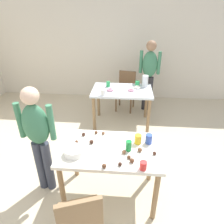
{
  "coord_description": "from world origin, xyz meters",
  "views": [
    {
      "loc": [
        0.26,
        -1.92,
        2.23
      ],
      "look_at": [
        0.06,
        0.55,
        0.9
      ],
      "focal_mm": 32.82,
      "sensor_mm": 36.0,
      "label": 1
    }
  ],
  "objects": [
    {
      "name": "cup_near_2",
      "position": [
        0.53,
        0.09,
        0.81
      ],
      "size": [
        0.08,
        0.08,
        0.12
      ],
      "primitive_type": "cylinder",
      "color": "#3351B2",
      "rests_on": "dining_table_near"
    },
    {
      "name": "cake_ball_9",
      "position": [
        0.05,
        -0.37,
        0.77
      ],
      "size": [
        0.05,
        0.05,
        0.05
      ],
      "primitive_type": "sphere",
      "color": "brown",
      "rests_on": "dining_table_near"
    },
    {
      "name": "cake_ball_11",
      "position": [
        0.33,
        -0.27,
        0.77
      ],
      "size": [
        0.05,
        0.05,
        0.05
      ],
      "primitive_type": "sphere",
      "color": "brown",
      "rests_on": "dining_table_near"
    },
    {
      "name": "cake_ball_7",
      "position": [
        0.58,
        -0.12,
        0.77
      ],
      "size": [
        0.04,
        0.04,
        0.04
      ],
      "primitive_type": "sphere",
      "color": "#3D2319",
      "rests_on": "dining_table_near"
    },
    {
      "name": "fork_near",
      "position": [
        0.1,
        0.16,
        0.75
      ],
      "size": [
        0.17,
        0.02,
        0.01
      ],
      "primitive_type": "cube",
      "color": "silver",
      "rests_on": "dining_table_near"
    },
    {
      "name": "mixing_bowl",
      "position": [
        -0.3,
        -0.18,
        0.79
      ],
      "size": [
        0.22,
        0.22,
        0.07
      ],
      "primitive_type": "cylinder",
      "color": "white",
      "rests_on": "dining_table_near"
    },
    {
      "name": "cup_near_1",
      "position": [
        0.4,
        0.07,
        0.81
      ],
      "size": [
        0.08,
        0.08,
        0.12
      ],
      "primitive_type": "cylinder",
      "color": "yellow",
      "rests_on": "dining_table_near"
    },
    {
      "name": "cup_near_0",
      "position": [
        0.44,
        -0.35,
        0.8
      ],
      "size": [
        0.07,
        0.07,
        0.09
      ],
      "primitive_type": "cylinder",
      "color": "red",
      "rests_on": "dining_table_near"
    },
    {
      "name": "cup_far_0",
      "position": [
        0.45,
        1.98,
        0.8
      ],
      "size": [
        0.08,
        0.08,
        0.1
      ],
      "primitive_type": "cylinder",
      "color": "green",
      "rests_on": "dining_table_far"
    },
    {
      "name": "cake_ball_4",
      "position": [
        -0.27,
        0.17,
        0.77
      ],
      "size": [
        0.04,
        0.04,
        0.04
      ],
      "primitive_type": "sphere",
      "color": "#3D2319",
      "rests_on": "dining_table_near"
    },
    {
      "name": "cake_ball_8",
      "position": [
        0.25,
        -0.13,
        0.77
      ],
      "size": [
        0.05,
        0.05,
        0.05
      ],
      "primitive_type": "sphere",
      "color": "brown",
      "rests_on": "dining_table_near"
    },
    {
      "name": "donut_far_1",
      "position": [
        0.32,
        1.7,
        0.77
      ],
      "size": [
        0.12,
        0.12,
        0.04
      ],
      "primitive_type": "torus",
      "color": "pink",
      "rests_on": "dining_table_far"
    },
    {
      "name": "cup_far_2",
      "position": [
        -0.13,
        1.9,
        0.8
      ],
      "size": [
        0.08,
        0.08,
        0.1
      ],
      "primitive_type": "cylinder",
      "color": "green",
      "rests_on": "dining_table_far"
    },
    {
      "name": "cake_ball_10",
      "position": [
        0.3,
        -0.21,
        0.77
      ],
      "size": [
        0.04,
        0.04,
        0.04
      ],
      "primitive_type": "sphere",
      "color": "brown",
      "rests_on": "dining_table_near"
    },
    {
      "name": "donut_far_2",
      "position": [
        0.45,
        1.85,
        0.77
      ],
      "size": [
        0.13,
        0.13,
        0.04
      ],
      "primitive_type": "torus",
      "color": "white",
      "rests_on": "dining_table_far"
    },
    {
      "name": "cake_ball_1",
      "position": [
        -0.03,
        0.22,
        0.77
      ],
      "size": [
        0.04,
        0.04,
        0.04
      ],
      "primitive_type": "sphere",
      "color": "brown",
      "rests_on": "dining_table_near"
    },
    {
      "name": "chair_near_table",
      "position": [
        -0.12,
        -0.78,
        0.5
      ],
      "size": [
        0.51,
        0.51,
        0.87
      ],
      "color": "olive",
      "rests_on": "ground_plane"
    },
    {
      "name": "cake_ball_6",
      "position": [
        -0.12,
        0.23,
        0.77
      ],
      "size": [
        0.04,
        0.04,
        0.04
      ],
      "primitive_type": "sphere",
      "color": "brown",
      "rests_on": "dining_table_near"
    },
    {
      "name": "cake_ball_3",
      "position": [
        -0.32,
        0.02,
        0.77
      ],
      "size": [
        0.04,
        0.04,
        0.04
      ],
      "primitive_type": "sphere",
      "color": "brown",
      "rests_on": "dining_table_near"
    },
    {
      "name": "person_girl_near",
      "position": [
        -0.78,
        0.0,
        0.87
      ],
      "size": [
        0.45,
        0.22,
        1.45
      ],
      "color": "#383D4C",
      "rests_on": "ground_plane"
    },
    {
      "name": "pitcher_far",
      "position": [
        0.6,
        1.98,
        0.86
      ],
      "size": [
        0.12,
        0.12,
        0.22
      ],
      "primitive_type": "cylinder",
      "color": "white",
      "rests_on": "dining_table_far"
    },
    {
      "name": "donut_far_0",
      "position": [
        -0.07,
        1.68,
        0.77
      ],
      "size": [
        0.13,
        0.13,
        0.04
      ],
      "primitive_type": "torus",
      "color": "pink",
      "rests_on": "dining_table_far"
    },
    {
      "name": "cup_far_1",
      "position": [
        -0.18,
        1.47,
        0.8
      ],
      "size": [
        0.08,
        0.08,
        0.11
      ],
      "primitive_type": "cylinder",
      "color": "white",
      "rests_on": "dining_table_far"
    },
    {
      "name": "cake_ball_2",
      "position": [
        0.21,
        -0.32,
        0.77
      ],
      "size": [
        0.04,
        0.04,
        0.04
      ],
      "primitive_type": "sphere",
      "color": "#3D2319",
      "rests_on": "dining_table_near"
    },
    {
      "name": "cake_ball_5",
      "position": [
        0.42,
        -0.08,
        0.78
      ],
      "size": [
        0.05,
        0.05,
        0.05
      ],
      "primitive_type": "sphere",
      "color": "brown",
      "rests_on": "dining_table_near"
    },
    {
      "name": "ground_plane",
      "position": [
        0.0,
        0.0,
        0.0
      ],
      "size": [
        6.4,
        6.4,
        0.0
      ],
      "primitive_type": "plane",
      "color": "beige"
    },
    {
      "name": "soda_can",
      "position": [
        0.29,
        -0.07,
        0.81
      ],
      "size": [
        0.07,
        0.07,
        0.12
      ],
      "primitive_type": "cylinder",
      "color": "#198438",
      "rests_on": "dining_table_near"
    },
    {
      "name": "person_adult_far",
      "position": [
        0.71,
        2.44,
        0.94
      ],
      "size": [
        0.46,
        0.25,
        1.56
      ],
      "color": "#28282D",
      "rests_on": "ground_plane"
    },
    {
      "name": "chair_far_table",
      "position": [
        0.22,
        2.47,
        0.5
      ],
      "size": [
        0.47,
        0.47,
        0.87
      ],
      "color": "brown",
      "rests_on": "ground_plane"
    },
    {
      "name": "dining_table_far",
      "position": [
        0.15,
        1.75,
        0.64
      ],
      "size": [
        1.15,
        0.72,
        0.75
      ],
      "color": "silver",
      "rests_on": "ground_plane"
    },
    {
      "name": "dining_table_near",
      "position": [
        0.09,
        -0.05,
        0.64
      ],
      "size": [
        1.16,
        0.72,
        0.75
      ],
      "color": "silver",
      "rests_on": "ground_plane"
    },
    {
      "name": "wall_back",
      "position": [
        0.0,
        3.2,
        1.3
      ],
      "size": [
        6.4,
        0.1,
        2.6
      ],
      "primitive_type": "cube",
      "color": "beige",
      "rests_on": "ground_plane"
    },
    {
      "name": "cake_ball_0",
      "position": [
        -0.14,
        0.02,
        0.77
      ],
      "size": [
        0.05,
        0.05,
        0.05
      ],
      "primitive_type": "sphere",
      "color": "#3D2319",
      "rests_on": "dining_table_near"
    }
  ]
}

